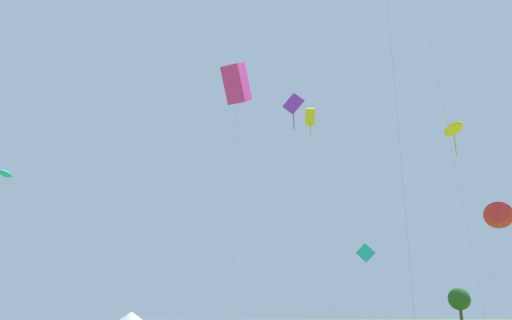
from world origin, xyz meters
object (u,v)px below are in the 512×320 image
Objects in this scene: kite_magenta_box at (236,84)px; kite_cyan_parafoil at (5,174)px; kite_yellow_box at (310,117)px; festival_tent_right at (131,320)px; kite_cyan_diamond at (366,253)px; kite_purple_diamond at (293,106)px; kite_yellow_parafoil at (453,129)px; tree_distant_left at (459,299)px; kite_red_delta at (499,219)px.

kite_cyan_parafoil is at bearing 135.34° from kite_magenta_box.
festival_tent_right is (-20.74, 20.60, -24.58)m from kite_yellow_box.
kite_cyan_parafoil is at bearing -175.99° from kite_yellow_box.
kite_cyan_diamond is 34.34m from festival_tent_right.
kite_yellow_box is at bearing 49.46° from kite_purple_diamond.
kite_yellow_box reaches higher than festival_tent_right.
kite_yellow_parafoil reaches higher than tree_distant_left.
festival_tent_right is (-37.65, 31.02, -10.26)m from kite_red_delta.
kite_purple_diamond is 1.58× the size of kite_yellow_parafoil.
kite_red_delta is 16.84m from kite_yellow_parafoil.
kite_yellow_parafoil is 51.43m from festival_tent_right.
kite_purple_diamond is at bearing -152.03° from tree_distant_left.
kite_red_delta is (20.33, -6.42, -13.81)m from kite_purple_diamond.
kite_magenta_box is 18.56m from kite_yellow_parafoil.
kite_yellow_box is 1.58× the size of kite_yellow_parafoil.
kite_cyan_parafoil is at bearing -167.87° from kite_cyan_diamond.
kite_purple_diamond is at bearing -3.09° from kite_cyan_parafoil.
festival_tent_right is (-30.32, 13.66, -8.55)m from kite_cyan_diamond.
kite_yellow_box reaches higher than kite_yellow_parafoil.
tree_distant_left is at bearing 24.10° from kite_yellow_box.
kite_red_delta is at bearing -39.49° from festival_tent_right.
kite_purple_diamond is at bearing 61.37° from kite_magenta_box.
kite_cyan_diamond is 29.31m from kite_yellow_parafoil.
kite_purple_diamond is at bearing -139.94° from kite_cyan_diamond.
tree_distant_left is at bearing -10.80° from festival_tent_right.
tree_distant_left is at bearing 13.21° from kite_cyan_parafoil.
festival_tent_right is at bearing 121.62° from kite_yellow_parafoil.
kite_cyan_parafoil reaches higher than kite_red_delta.
kite_purple_diamond is at bearing -130.54° from kite_yellow_box.
kite_yellow_box is 1.37× the size of kite_magenta_box.
kite_magenta_box is at bearing -80.36° from festival_tent_right.
kite_cyan_parafoil is 0.81× the size of kite_magenta_box.
tree_distant_left is (21.08, 32.88, -12.50)m from kite_yellow_parafoil.
kite_cyan_parafoil is at bearing -166.79° from tree_distant_left.
kite_cyan_diamond is (9.59, 6.94, -16.03)m from kite_yellow_box.
kite_yellow_parafoil reaches higher than kite_red_delta.
kite_red_delta reaches higher than festival_tent_right.
kite_yellow_box reaches higher than kite_cyan_parafoil.
kite_purple_diamond reaches higher than kite_yellow_box.
kite_yellow_box is at bearing 148.36° from kite_red_delta.
kite_yellow_parafoil is 2.96× the size of tree_distant_left.
kite_red_delta is at bearing -17.53° from kite_purple_diamond.
kite_yellow_box is 2.00× the size of kite_red_delta.
kite_cyan_diamond is 44.63m from kite_cyan_parafoil.
kite_yellow_box is 4.67× the size of tree_distant_left.
kite_cyan_parafoil is 30.00m from festival_tent_right.
festival_tent_right is at bearing 125.14° from kite_purple_diamond.
kite_purple_diamond is (-3.42, -4.00, -0.51)m from kite_yellow_box.
kite_cyan_parafoil is (-43.26, -9.30, 5.78)m from kite_cyan_diamond.
kite_magenta_box is 33.29m from kite_red_delta.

